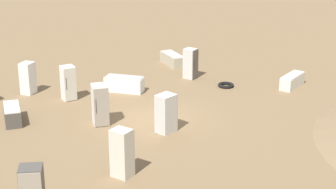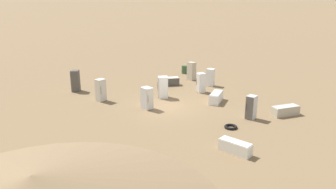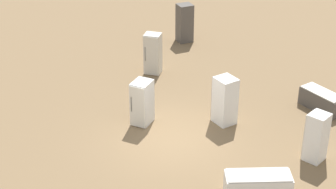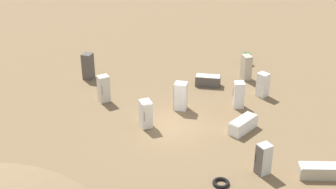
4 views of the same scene
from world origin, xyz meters
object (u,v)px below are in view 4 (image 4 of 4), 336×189
discarded_fridge_10 (239,95)px  discarded_fridge_5 (263,85)px  discarded_fridge_0 (88,66)px  discarded_fridge_3 (246,67)px  discarded_fridge_1 (319,171)px  discarded_fridge_9 (104,89)px  discarded_fridge_8 (181,96)px  discarded_fridge_7 (243,125)px  scrap_tire (221,183)px  discarded_fridge_6 (208,81)px  discarded_fridge_4 (263,159)px  discarded_fridge_2 (146,114)px  rusty_barrel (246,58)px

discarded_fridge_10 → discarded_fridge_5: bearing=-52.8°
discarded_fridge_0 → discarded_fridge_3: (-6.68, -8.86, -0.04)m
discarded_fridge_1 → discarded_fridge_9: 13.93m
discarded_fridge_8 → discarded_fridge_10: size_ratio=1.05×
discarded_fridge_7 → discarded_fridge_8: 4.39m
discarded_fridge_8 → discarded_fridge_9: size_ratio=1.00×
discarded_fridge_5 → scrap_tire: discarded_fridge_5 is taller
discarded_fridge_1 → discarded_fridge_6: (11.02, -2.40, 0.04)m
discarded_fridge_3 → discarded_fridge_4: 11.12m
discarded_fridge_2 → discarded_fridge_3: bearing=-155.9°
scrap_tire → discarded_fridge_2: bearing=-1.4°
discarded_fridge_6 → discarded_fridge_10: size_ratio=1.00×
discarded_fridge_4 → discarded_fridge_9: size_ratio=0.92×
discarded_fridge_1 → discarded_fridge_8: discarded_fridge_8 is taller
discarded_fridge_1 → discarded_fridge_7: bearing=-143.4°
scrap_tire → discarded_fridge_8: bearing=-23.3°
discarded_fridge_9 → scrap_tire: (-10.82, -0.22, -0.80)m
discarded_fridge_7 → discarded_fridge_10: 2.90m
discarded_fridge_0 → discarded_fridge_6: bearing=-77.6°
discarded_fridge_4 → discarded_fridge_6: 10.18m
discarded_fridge_3 → discarded_fridge_6: bearing=-174.4°
discarded_fridge_7 → discarded_fridge_8: discarded_fridge_8 is taller
discarded_fridge_7 → discarded_fridge_2: bearing=37.8°
discarded_fridge_10 → rusty_barrel: size_ratio=1.99×
discarded_fridge_9 → discarded_fridge_5: bearing=154.8°
discarded_fridge_6 → discarded_fridge_10: discarded_fridge_10 is taller
discarded_fridge_10 → discarded_fridge_6: bearing=24.6°
discarded_fridge_1 → rusty_barrel: bearing=-172.9°
discarded_fridge_4 → discarded_fridge_9: (11.34, 2.47, 0.07)m
discarded_fridge_10 → scrap_tire: size_ratio=2.04×
scrap_tire → discarded_fridge_7: bearing=-55.8°
discarded_fridge_5 → discarded_fridge_10: (-0.18, 2.34, 0.04)m
discarded_fridge_2 → discarded_fridge_8: discarded_fridge_8 is taller
discarded_fridge_1 → discarded_fridge_4: size_ratio=1.21×
discarded_fridge_2 → discarded_fridge_6: (2.04, -6.48, -0.45)m
discarded_fridge_7 → discarded_fridge_9: (7.86, 4.58, 0.50)m
discarded_fridge_9 → discarded_fridge_6: bearing=169.4°
discarded_fridge_10 → discarded_fridge_1: bearing=-161.3°
discarded_fridge_5 → discarded_fridge_9: 10.27m
discarded_fridge_0 → scrap_tire: size_ratio=2.24×
discarded_fridge_6 → discarded_fridge_9: discarded_fridge_9 is taller
discarded_fridge_3 → discarded_fridge_4: size_ratio=1.08×
discarded_fridge_3 → discarded_fridge_7: 7.16m
discarded_fridge_3 → scrap_tire: discarded_fridge_3 is taller
discarded_fridge_2 → discarded_fridge_5: 8.41m
discarded_fridge_7 → discarded_fridge_6: bearing=-32.8°
discarded_fridge_0 → rusty_barrel: bearing=-56.5°
scrap_tire → discarded_fridge_5: bearing=-57.7°
discarded_fridge_0 → discarded_fridge_9: size_ratio=1.05×
discarded_fridge_4 → discarded_fridge_5: (5.89, -6.22, -0.02)m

